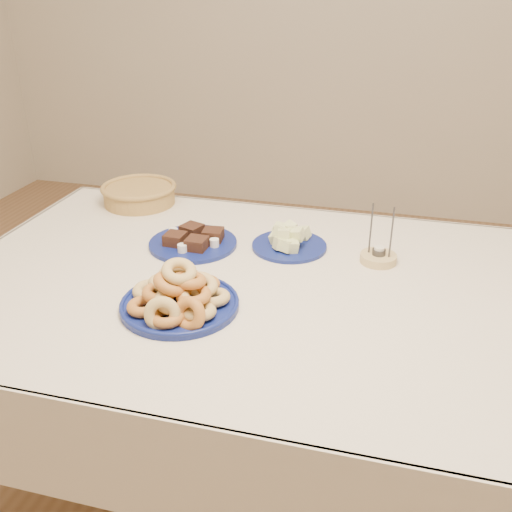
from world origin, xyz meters
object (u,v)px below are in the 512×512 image
melon_plate (288,241)px  candle_holder (378,257)px  brownie_plate (193,241)px  wicker_basket (139,193)px  donut_platter (179,297)px  dining_table (261,315)px

melon_plate → candle_holder: bearing=-5.6°
brownie_plate → wicker_basket: bearing=137.4°
donut_platter → brownie_plate: 0.36m
donut_platter → melon_plate: donut_platter is taller
brownie_plate → candle_holder: size_ratio=1.62×
melon_plate → wicker_basket: 0.63m
brownie_plate → candle_holder: candle_holder is taller
donut_platter → brownie_plate: size_ratio=1.17×
wicker_basket → candle_holder: candle_holder is taller
wicker_basket → candle_holder: size_ratio=1.74×
dining_table → wicker_basket: bearing=141.3°
candle_holder → donut_platter: bearing=-139.7°
melon_plate → brownie_plate: (-0.28, -0.06, -0.01)m
melon_plate → brownie_plate: melon_plate is taller
dining_table → donut_platter: donut_platter is taller
donut_platter → wicker_basket: size_ratio=1.09×
melon_plate → donut_platter: bearing=-114.1°
donut_platter → wicker_basket: bearing=122.5°
dining_table → wicker_basket: 0.73m
dining_table → melon_plate: size_ratio=6.13×
dining_table → wicker_basket: wicker_basket is taller
donut_platter → brownie_plate: donut_platter is taller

